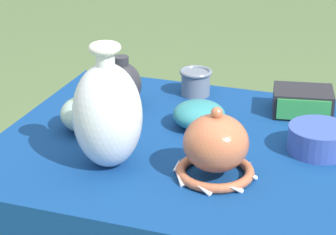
# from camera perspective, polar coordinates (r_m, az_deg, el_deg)

# --- Properties ---
(display_table) EXTENTS (0.94, 0.80, 0.69)m
(display_table) POSITION_cam_1_polar(r_m,az_deg,el_deg) (1.65, 1.51, -4.90)
(display_table) COLOR brown
(display_table) RESTS_ON ground_plane
(vase_tall_bulbous) EXTENTS (0.16, 0.16, 0.29)m
(vase_tall_bulbous) POSITION_cam_1_polar(r_m,az_deg,el_deg) (1.47, -5.30, 0.29)
(vase_tall_bulbous) COLOR white
(vase_tall_bulbous) RESTS_ON display_table
(vase_dome_bell) EXTENTS (0.19, 0.19, 0.17)m
(vase_dome_bell) POSITION_cam_1_polar(r_m,az_deg,el_deg) (1.45, 4.17, -2.74)
(vase_dome_bell) COLOR #BC6642
(vase_dome_bell) RESTS_ON display_table
(mosaic_tile_box) EXTENTS (0.18, 0.15, 0.07)m
(mosaic_tile_box) POSITION_cam_1_polar(r_m,az_deg,el_deg) (1.81, 11.65, 1.36)
(mosaic_tile_box) COLOR #232328
(mosaic_tile_box) RESTS_ON display_table
(jar_round_charcoal) EXTENTS (0.11, 0.11, 0.15)m
(jar_round_charcoal) POSITION_cam_1_polar(r_m,az_deg,el_deg) (1.81, -4.04, 2.90)
(jar_round_charcoal) COLOR #2D2D33
(jar_round_charcoal) RESTS_ON display_table
(bowl_shallow_teal) EXTENTS (0.14, 0.14, 0.07)m
(bowl_shallow_teal) POSITION_cam_1_polar(r_m,az_deg,el_deg) (1.70, 2.62, 0.26)
(bowl_shallow_teal) COLOR teal
(bowl_shallow_teal) RESTS_ON display_table
(jar_round_celadon) EXTENTS (0.13, 0.13, 0.10)m
(jar_round_celadon) POSITION_cam_1_polar(r_m,az_deg,el_deg) (1.68, -7.21, 0.36)
(jar_round_celadon) COLOR #A8CCB7
(jar_round_celadon) RESTS_ON display_table
(cup_wide_slate) EXTENTS (0.10, 0.10, 0.08)m
(cup_wide_slate) POSITION_cam_1_polar(r_m,az_deg,el_deg) (1.90, 2.43, 3.17)
(cup_wide_slate) COLOR slate
(cup_wide_slate) RESTS_ON display_table
(pot_squat_cobalt) EXTENTS (0.15, 0.15, 0.06)m
(pot_squat_cobalt) POSITION_cam_1_polar(r_m,az_deg,el_deg) (1.61, 13.03, -1.85)
(pot_squat_cobalt) COLOR #3851A8
(pot_squat_cobalt) RESTS_ON display_table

